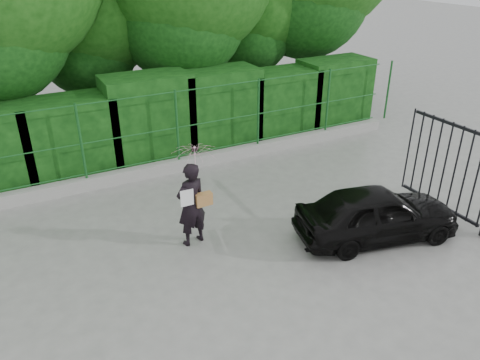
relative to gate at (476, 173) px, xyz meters
name	(u,v)px	position (x,y,z in m)	size (l,w,h in m)	color
ground	(251,270)	(-4.60, 0.72, -1.19)	(80.00, 80.00, 0.00)	gray
kerb	(165,168)	(-4.60, 5.22, -1.04)	(14.00, 0.25, 0.30)	#9E9E99
fence	(170,127)	(-4.38, 5.22, 0.01)	(14.13, 0.06, 1.80)	#17521E
hedge	(154,122)	(-4.48, 6.22, -0.16)	(14.20, 1.20, 2.29)	black
gate	(476,173)	(0.00, 0.00, 0.00)	(0.22, 2.33, 2.36)	black
woman	(194,182)	(-5.08, 2.04, 0.09)	(0.92, 0.88, 1.97)	black
car	(377,213)	(-1.95, 0.53, -0.65)	(1.27, 3.15, 1.07)	black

